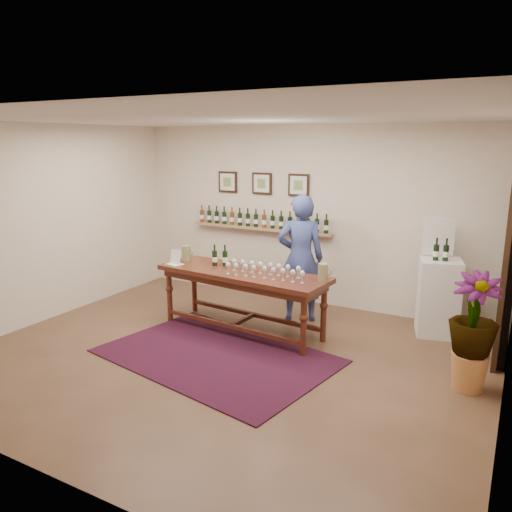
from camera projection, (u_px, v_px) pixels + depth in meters
The scene contains 14 objects.
ground at pixel (224, 358), 6.02m from camera, with size 6.00×6.00×0.00m, color #4D3622.
room_shell at pixel (440, 256), 6.37m from camera, with size 6.00×6.00×6.00m.
rug at pixel (217, 356), 6.06m from camera, with size 2.72×1.82×0.01m, color #4F0E17.
tasting_table at pixel (242, 280), 6.72m from camera, with size 2.45×0.97×0.85m.
table_glasses at pixel (262, 270), 6.44m from camera, with size 1.20×0.28×0.17m, color silver, non-canonical shape.
table_bottles at pixel (220, 255), 6.95m from camera, with size 0.28×0.16×0.30m, color black, non-canonical shape.
pitcher_left at pixel (186, 253), 7.24m from camera, with size 0.14×0.14×0.23m, color olive, non-canonical shape.
pitcher_right at pixel (323, 273), 6.18m from camera, with size 0.14×0.14×0.22m, color olive, non-canonical shape.
menu_card at pixel (176, 257), 7.06m from camera, with size 0.22×0.16×0.20m, color white.
display_pedestal at pixel (438, 297), 6.66m from camera, with size 0.52×0.52×1.03m, color white.
pedestal_bottles at pixel (441, 248), 6.45m from camera, with size 0.33×0.09×0.33m, color black, non-canonical shape.
info_sign at pixel (438, 236), 6.65m from camera, with size 0.41×0.02×0.56m, color white.
potted_plant at pixel (473, 332), 5.12m from camera, with size 0.67×0.67×1.09m.
person at pixel (300, 258), 7.11m from camera, with size 0.67×0.44×1.84m, color #35437D.
Camera 1 is at (3.00, -4.73, 2.56)m, focal length 35.00 mm.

